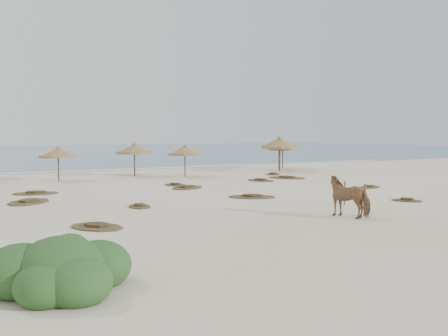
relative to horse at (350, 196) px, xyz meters
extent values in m
plane|color=#EFDEC4|center=(-2.07, 4.08, -0.82)|extent=(160.00, 160.00, 0.00)
cube|color=#275577|center=(-2.07, 79.08, -0.82)|extent=(200.00, 100.00, 0.01)
cube|color=white|center=(-2.07, 30.08, -0.82)|extent=(70.00, 0.60, 0.01)
cylinder|color=brown|center=(-7.14, 21.49, 0.12)|extent=(0.11, 0.11, 1.88)
cylinder|color=olive|center=(-7.14, 21.49, 0.90)|extent=(2.99, 2.99, 0.16)
cone|color=olive|center=(-7.14, 21.49, 1.19)|extent=(2.89, 2.89, 0.67)
cone|color=olive|center=(-7.14, 21.49, 1.60)|extent=(0.32, 0.32, 0.20)
cylinder|color=brown|center=(2.10, 20.21, 0.13)|extent=(0.11, 0.11, 1.90)
cylinder|color=olive|center=(2.10, 20.21, 0.91)|extent=(3.55, 3.55, 0.16)
cone|color=olive|center=(2.10, 20.21, 1.21)|extent=(3.43, 3.43, 0.68)
cone|color=olive|center=(2.10, 20.21, 1.62)|extent=(0.33, 0.33, 0.20)
cylinder|color=brown|center=(-1.23, 22.36, 0.18)|extent=(0.12, 0.12, 2.01)
cylinder|color=olive|center=(-1.23, 22.36, 1.02)|extent=(3.67, 3.67, 0.17)
cone|color=olive|center=(-1.23, 22.36, 1.33)|extent=(3.55, 3.55, 0.72)
cone|color=olive|center=(-1.23, 22.36, 1.77)|extent=(0.35, 0.35, 0.21)
cylinder|color=brown|center=(11.48, 20.73, 0.33)|extent=(0.13, 0.13, 2.30)
cylinder|color=olive|center=(11.48, 20.73, 1.28)|extent=(3.60, 3.60, 0.20)
cone|color=olive|center=(11.48, 20.73, 1.64)|extent=(3.48, 3.48, 0.82)
cone|color=olive|center=(11.48, 20.73, 2.14)|extent=(0.39, 0.39, 0.24)
cylinder|color=brown|center=(13.04, 23.00, 0.35)|extent=(0.13, 0.13, 2.35)
cylinder|color=olive|center=(13.04, 23.00, 1.33)|extent=(4.34, 4.34, 0.20)
cone|color=olive|center=(13.04, 23.00, 1.70)|extent=(4.20, 4.20, 0.84)
cone|color=olive|center=(13.04, 23.00, 2.20)|extent=(0.40, 0.40, 0.25)
cylinder|color=brown|center=(14.34, 24.21, 0.16)|extent=(0.11, 0.11, 1.97)
cylinder|color=olive|center=(14.34, 24.21, 0.98)|extent=(3.30, 3.30, 0.17)
cone|color=olive|center=(14.34, 24.21, 1.29)|extent=(3.19, 3.19, 0.70)
cone|color=olive|center=(14.34, 24.21, 1.71)|extent=(0.34, 0.34, 0.21)
imported|color=#9D7147|center=(0.00, 0.00, 0.00)|extent=(1.49, 2.13, 1.65)
cylinder|color=brown|center=(0.63, -0.19, -0.16)|extent=(0.13, 0.13, 1.32)
cylinder|color=brown|center=(2.14, 2.59, -0.25)|extent=(0.09, 0.09, 1.14)
ellipsoid|color=#305D28|center=(-12.11, -4.23, -0.31)|extent=(1.87, 1.87, 1.40)
ellipsoid|color=#305D28|center=(-11.27, -3.95, -0.40)|extent=(1.50, 1.50, 1.12)
ellipsoid|color=#305D28|center=(-12.86, -3.85, -0.36)|extent=(1.59, 1.59, 1.19)
ellipsoid|color=#305D28|center=(-11.93, -4.88, -0.45)|extent=(1.40, 1.40, 1.05)
ellipsoid|color=#305D28|center=(-12.49, -4.70, -0.47)|extent=(1.31, 1.31, 0.98)
ellipsoid|color=#305D28|center=(-11.55, -3.39, -0.50)|extent=(1.12, 1.12, 0.84)
ellipsoid|color=#305D28|center=(-11.83, -3.76, 0.02)|extent=(0.84, 0.84, 0.63)
ellipsoid|color=#305D28|center=(-12.39, -4.14, 0.07)|extent=(0.75, 0.75, 0.56)
camera|label=1|loc=(-14.18, -14.86, 2.54)|focal=40.00mm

